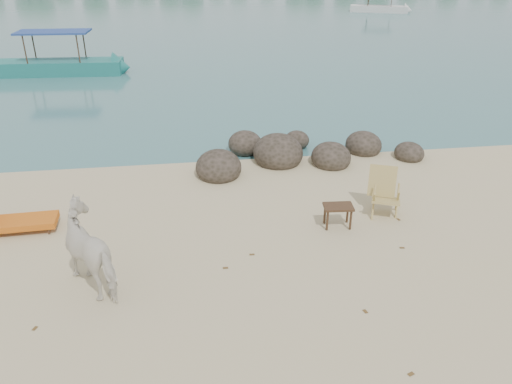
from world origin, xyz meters
TOP-DOWN VIEW (x-y plane):
  - boulders at (1.95, 5.78)m, footprint 6.41×2.96m
  - cow at (-2.57, 0.73)m, footprint 1.67×1.81m
  - side_table at (2.18, 2.06)m, footprint 0.64×0.44m
  - lounge_chair at (-4.48, 2.83)m, footprint 1.93×0.75m
  - deck_chair at (3.37, 2.41)m, footprint 0.88×0.92m
  - boat_near at (-6.69, 17.72)m, footprint 6.58×1.82m
  - dead_leaves at (0.86, 0.33)m, footprint 8.61×6.78m

SIDE VIEW (x-z plane):
  - dead_leaves at x=0.86m, z-range 0.00..0.00m
  - boulders at x=1.95m, z-range -0.32..0.72m
  - side_table at x=2.18m, z-range 0.00..0.49m
  - lounge_chair at x=-4.48m, z-range 0.00..0.57m
  - deck_chair at x=3.37m, z-range 0.00..1.03m
  - cow at x=-2.57m, z-range 0.00..1.44m
  - boat_near at x=-6.69m, z-range 0.00..3.17m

